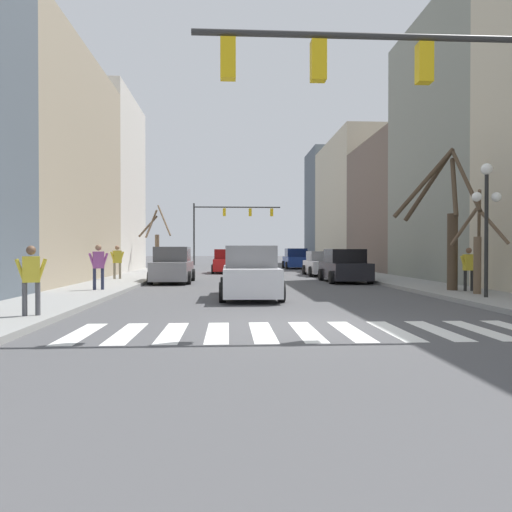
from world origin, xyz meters
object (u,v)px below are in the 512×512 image
object	(u,v)px
pedestrian_crossing_street	(469,265)
car_parked_right_mid	(226,262)
pedestrian_waiting_at_curb	(31,274)
car_parked_right_far	(296,259)
car_parked_right_near	(250,274)
traffic_signal_far	(227,218)
pedestrian_near_right_corner	(117,259)
car_driving_toward_lane	(344,267)
car_parked_left_near	(173,266)
street_tree_right_far	(447,223)
street_tree_left_mid	(478,249)
street_lamp_right_corner	(487,202)
street_tree_right_mid	(156,243)
traffic_signal_near	(417,97)
pedestrian_on_right_sidewalk	(98,263)
car_parked_left_mid	(321,264)

from	to	relation	value
pedestrian_crossing_street	car_parked_right_mid	bearing A→B (deg)	-70.01
pedestrian_waiting_at_curb	car_parked_right_far	bearing A→B (deg)	50.58
car_parked_right_near	pedestrian_crossing_street	size ratio (longest dim) A/B	3.06
traffic_signal_far	pedestrian_near_right_corner	size ratio (longest dim) A/B	5.43
pedestrian_near_right_corner	car_driving_toward_lane	bearing A→B (deg)	-37.99
car_parked_left_near	street_tree_right_far	size ratio (longest dim) A/B	0.85
car_parked_left_near	car_driving_toward_lane	bearing A→B (deg)	-90.76
car_driving_toward_lane	street_tree_left_mid	size ratio (longest dim) A/B	1.22
street_lamp_right_corner	pedestrian_waiting_at_curb	xyz separation A→B (m)	(-12.69, -3.70, -2.06)
street_tree_right_mid	car_driving_toward_lane	bearing A→B (deg)	-43.43
pedestrian_crossing_street	pedestrian_waiting_at_curb	world-z (taller)	pedestrian_waiting_at_curb
traffic_signal_far	car_parked_left_near	bearing A→B (deg)	-95.20
car_parked_right_near	car_parked_right_mid	size ratio (longest dim) A/B	1.16
car_parked_left_near	street_tree_left_mid	distance (m)	14.25
traffic_signal_far	car_parked_left_near	size ratio (longest dim) A/B	2.07
street_tree_right_mid	traffic_signal_near	bearing A→B (deg)	-70.00
traffic_signal_far	car_parked_right_near	size ratio (longest dim) A/B	1.94
street_lamp_right_corner	pedestrian_on_right_sidewalk	bearing A→B (deg)	164.23
car_parked_left_mid	street_tree_left_mid	distance (m)	15.15
traffic_signal_near	pedestrian_on_right_sidewalk	xyz separation A→B (m)	(-8.93, 8.59, -3.77)
traffic_signal_near	pedestrian_on_right_sidewalk	world-z (taller)	traffic_signal_near
car_parked_left_near	traffic_signal_near	bearing A→B (deg)	-155.18
car_parked_right_far	car_parked_left_mid	bearing A→B (deg)	-179.81
pedestrian_crossing_street	street_tree_left_mid	size ratio (longest dim) A/B	0.44
car_parked_left_mid	car_parked_right_far	bearing A→B (deg)	0.19
traffic_signal_near	pedestrian_crossing_street	world-z (taller)	traffic_signal_near
traffic_signal_near	street_tree_left_mid	xyz separation A→B (m)	(4.55, 6.24, -3.25)
car_parked_left_mid	pedestrian_on_right_sidewalk	distance (m)	16.59
traffic_signal_far	pedestrian_waiting_at_curb	size ratio (longest dim) A/B	5.86
car_parked_right_far	pedestrian_crossing_street	world-z (taller)	car_parked_right_far
traffic_signal_far	pedestrian_near_right_corner	world-z (taller)	traffic_signal_far
pedestrian_on_right_sidewalk	street_tree_left_mid	distance (m)	13.69
car_driving_toward_lane	street_tree_right_far	size ratio (longest dim) A/B	0.83
street_tree_left_mid	car_parked_right_mid	bearing A→B (deg)	114.84
pedestrian_crossing_street	pedestrian_waiting_at_curb	bearing A→B (deg)	17.94
car_parked_left_mid	street_tree_right_mid	size ratio (longest dim) A/B	0.88
pedestrian_on_right_sidewalk	street_tree_right_far	bearing A→B (deg)	-27.04
car_parked_right_near	car_parked_right_far	world-z (taller)	car_parked_right_near
pedestrian_near_right_corner	street_tree_right_far	world-z (taller)	street_tree_right_far
car_parked_right_mid	street_tree_right_far	size ratio (longest dim) A/B	0.78
car_parked_right_near	pedestrian_crossing_street	xyz separation A→B (m)	(8.04, 0.60, 0.26)
traffic_signal_far	street_tree_left_mid	world-z (taller)	traffic_signal_far
car_parked_left_mid	street_tree_right_mid	bearing A→B (deg)	70.34
traffic_signal_near	car_parked_right_near	distance (m)	8.50
car_parked_right_near	pedestrian_near_right_corner	world-z (taller)	pedestrian_near_right_corner
car_parked_left_near	street_tree_left_mid	world-z (taller)	street_tree_left_mid
traffic_signal_far	car_parked_left_mid	xyz separation A→B (m)	(6.15, -22.34, -4.31)
pedestrian_waiting_at_curb	car_parked_right_mid	bearing A→B (deg)	58.48
car_parked_right_near	car_parked_right_far	xyz separation A→B (m)	(5.18, 26.31, -0.01)
car_parked_right_near	street_lamp_right_corner	bearing A→B (deg)	76.55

